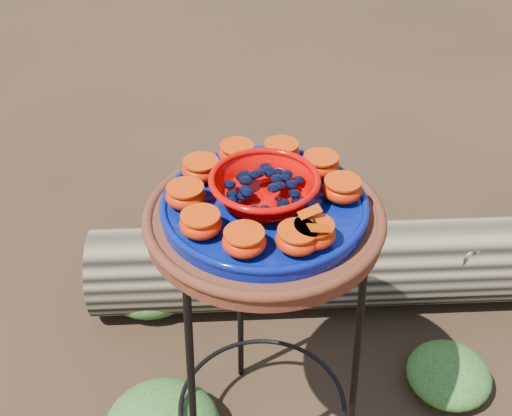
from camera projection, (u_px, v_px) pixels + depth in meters
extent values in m
cylinder|color=#411C11|center=(264.00, 220.00, 1.21)|extent=(0.45, 0.45, 0.04)
cylinder|color=#000661|center=(264.00, 207.00, 1.19)|extent=(0.38, 0.38, 0.03)
ellipsoid|color=red|center=(314.00, 234.00, 1.08)|extent=(0.07, 0.07, 0.04)
ellipsoid|color=red|center=(342.00, 190.00, 1.18)|extent=(0.07, 0.07, 0.04)
ellipsoid|color=red|center=(321.00, 165.00, 1.25)|extent=(0.07, 0.07, 0.04)
ellipsoid|color=red|center=(281.00, 152.00, 1.28)|extent=(0.07, 0.07, 0.04)
ellipsoid|color=red|center=(237.00, 154.00, 1.28)|extent=(0.07, 0.07, 0.04)
ellipsoid|color=red|center=(201.00, 170.00, 1.23)|extent=(0.07, 0.07, 0.04)
ellipsoid|color=red|center=(186.00, 196.00, 1.16)|extent=(0.07, 0.07, 0.04)
ellipsoid|color=red|center=(201.00, 224.00, 1.10)|extent=(0.07, 0.07, 0.04)
ellipsoid|color=red|center=(244.00, 242.00, 1.06)|extent=(0.07, 0.07, 0.04)
ellipsoid|color=red|center=(297.00, 239.00, 1.07)|extent=(0.07, 0.07, 0.04)
ellipsoid|color=#214219|center=(449.00, 373.00, 1.74)|extent=(0.23, 0.23, 0.11)
ellipsoid|color=#214219|center=(151.00, 280.00, 2.01)|extent=(0.30, 0.30, 0.15)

